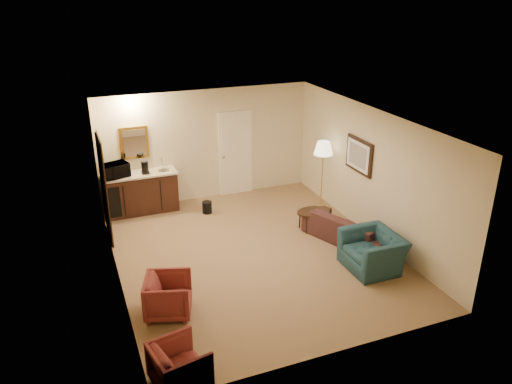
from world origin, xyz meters
TOP-DOWN VIEW (x-y plane):
  - ground at (0.00, 0.00)m, footprint 6.00×6.00m
  - room_walls at (-0.10, 0.77)m, footprint 5.02×6.01m
  - wetbar_cabinet at (-1.65, 2.72)m, footprint 1.64×0.58m
  - sofa at (1.95, -0.22)m, footprint 1.20×1.94m
  - teal_armchair at (1.81, -1.26)m, footprint 0.67×1.03m
  - rose_chair_near at (-1.90, -1.25)m, footprint 0.82×0.85m
  - rose_chair_far at (-2.09, -2.80)m, footprint 0.73×0.76m
  - coffee_table at (1.55, 0.53)m, footprint 0.74×0.51m
  - floor_lamp at (2.20, 1.40)m, footprint 0.53×0.53m
  - waste_bin at (-0.30, 2.10)m, footprint 0.29×0.29m
  - microwave at (-2.15, 2.67)m, footprint 0.62×0.47m
  - coffee_maker at (-1.51, 2.66)m, footprint 0.17×0.17m

SIDE VIEW (x-z plane):
  - ground at x=0.00m, z-range 0.00..0.00m
  - waste_bin at x=-0.30m, z-range 0.00..0.27m
  - coffee_table at x=1.55m, z-range 0.00..0.41m
  - rose_chair_far at x=-2.09m, z-range 0.00..0.68m
  - rose_chair_near at x=-1.90m, z-range 0.00..0.71m
  - sofa at x=1.95m, z-range 0.00..0.73m
  - teal_armchair at x=1.81m, z-range 0.00..0.90m
  - wetbar_cabinet at x=-1.65m, z-range 0.00..0.92m
  - floor_lamp at x=2.20m, z-range 0.00..1.60m
  - coffee_maker at x=-1.51m, z-range 0.92..1.21m
  - microwave at x=-2.15m, z-range 0.92..1.30m
  - room_walls at x=-0.10m, z-range 0.41..3.02m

